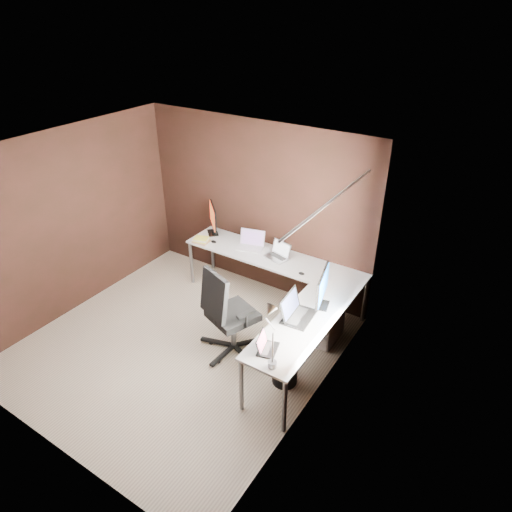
{
  "coord_description": "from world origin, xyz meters",
  "views": [
    {
      "loc": [
        3.24,
        -3.23,
        3.9
      ],
      "look_at": [
        0.55,
        0.95,
        1.03
      ],
      "focal_mm": 32.0,
      "sensor_mm": 36.0,
      "label": 1
    }
  ],
  "objects_px": {
    "monitor_right": "(323,287)",
    "drawer_pedestal": "(322,318)",
    "office_chair": "(230,328)",
    "wastebasket": "(285,370)",
    "desk_lamp": "(271,328)",
    "laptop_silver": "(278,254)",
    "laptop_black_small": "(266,346)",
    "monitor_left": "(213,218)",
    "laptop_white": "(251,244)",
    "laptop_black_big": "(296,312)",
    "book_stack": "(201,240)"
  },
  "relations": [
    {
      "from": "monitor_right",
      "to": "drawer_pedestal",
      "type": "bearing_deg",
      "value": 3.25
    },
    {
      "from": "office_chair",
      "to": "wastebasket",
      "type": "distance_m",
      "value": 0.86
    },
    {
      "from": "monitor_right",
      "to": "desk_lamp",
      "type": "distance_m",
      "value": 1.12
    },
    {
      "from": "laptop_silver",
      "to": "desk_lamp",
      "type": "xyz_separation_m",
      "value": [
        0.97,
        -1.82,
        0.36
      ]
    },
    {
      "from": "laptop_black_small",
      "to": "wastebasket",
      "type": "height_order",
      "value": "laptop_black_small"
    },
    {
      "from": "laptop_silver",
      "to": "monitor_right",
      "type": "bearing_deg",
      "value": -21.33
    },
    {
      "from": "monitor_right",
      "to": "office_chair",
      "type": "height_order",
      "value": "office_chair"
    },
    {
      "from": "monitor_left",
      "to": "desk_lamp",
      "type": "height_order",
      "value": "desk_lamp"
    },
    {
      "from": "desk_lamp",
      "to": "monitor_right",
      "type": "bearing_deg",
      "value": 104.38
    },
    {
      "from": "laptop_white",
      "to": "wastebasket",
      "type": "distance_m",
      "value": 2.04
    },
    {
      "from": "monitor_left",
      "to": "laptop_black_small",
      "type": "relative_size",
      "value": 1.52
    },
    {
      "from": "office_chair",
      "to": "wastebasket",
      "type": "relative_size",
      "value": 3.58
    },
    {
      "from": "monitor_right",
      "to": "laptop_black_small",
      "type": "relative_size",
      "value": 1.8
    },
    {
      "from": "monitor_right",
      "to": "laptop_black_big",
      "type": "xyz_separation_m",
      "value": [
        -0.15,
        -0.35,
        -0.2
      ]
    },
    {
      "from": "laptop_black_small",
      "to": "desk_lamp",
      "type": "xyz_separation_m",
      "value": [
        0.12,
        -0.12,
        0.37
      ]
    },
    {
      "from": "monitor_right",
      "to": "laptop_black_big",
      "type": "distance_m",
      "value": 0.43
    },
    {
      "from": "desk_lamp",
      "to": "laptop_black_big",
      "type": "bearing_deg",
      "value": 115.22
    },
    {
      "from": "laptop_white",
      "to": "office_chair",
      "type": "distance_m",
      "value": 1.45
    },
    {
      "from": "laptop_silver",
      "to": "book_stack",
      "type": "distance_m",
      "value": 1.2
    },
    {
      "from": "drawer_pedestal",
      "to": "laptop_black_small",
      "type": "relative_size",
      "value": 1.97
    },
    {
      "from": "book_stack",
      "to": "wastebasket",
      "type": "distance_m",
      "value": 2.42
    },
    {
      "from": "monitor_right",
      "to": "wastebasket",
      "type": "distance_m",
      "value": 1.05
    },
    {
      "from": "monitor_right",
      "to": "laptop_silver",
      "type": "bearing_deg",
      "value": 40.27
    },
    {
      "from": "monitor_right",
      "to": "desk_lamp",
      "type": "bearing_deg",
      "value": 164.51
    },
    {
      "from": "wastebasket",
      "to": "drawer_pedestal",
      "type": "bearing_deg",
      "value": 89.94
    },
    {
      "from": "drawer_pedestal",
      "to": "laptop_white",
      "type": "xyz_separation_m",
      "value": [
        -1.37,
        0.42,
        0.48
      ]
    },
    {
      "from": "wastebasket",
      "to": "laptop_white",
      "type": "bearing_deg",
      "value": 134.7
    },
    {
      "from": "monitor_right",
      "to": "laptop_white",
      "type": "relative_size",
      "value": 1.31
    },
    {
      "from": "laptop_silver",
      "to": "office_chair",
      "type": "xyz_separation_m",
      "value": [
        0.05,
        -1.24,
        -0.43
      ]
    },
    {
      "from": "book_stack",
      "to": "laptop_silver",
      "type": "bearing_deg",
      "value": 11.35
    },
    {
      "from": "laptop_black_big",
      "to": "office_chair",
      "type": "height_order",
      "value": "office_chair"
    },
    {
      "from": "office_chair",
      "to": "laptop_silver",
      "type": "bearing_deg",
      "value": 112.74
    },
    {
      "from": "drawer_pedestal",
      "to": "wastebasket",
      "type": "relative_size",
      "value": 1.8
    },
    {
      "from": "drawer_pedestal",
      "to": "wastebasket",
      "type": "xyz_separation_m",
      "value": [
        -0.0,
        -0.96,
        -0.13
      ]
    },
    {
      "from": "laptop_black_big",
      "to": "drawer_pedestal",
      "type": "bearing_deg",
      "value": -9.44
    },
    {
      "from": "monitor_right",
      "to": "book_stack",
      "type": "distance_m",
      "value": 2.23
    },
    {
      "from": "laptop_silver",
      "to": "laptop_black_small",
      "type": "bearing_deg",
      "value": -49.45
    },
    {
      "from": "monitor_left",
      "to": "wastebasket",
      "type": "distance_m",
      "value": 2.67
    },
    {
      "from": "monitor_left",
      "to": "monitor_right",
      "type": "relative_size",
      "value": 0.84
    },
    {
      "from": "monitor_left",
      "to": "monitor_right",
      "type": "bearing_deg",
      "value": 24.54
    },
    {
      "from": "monitor_left",
      "to": "office_chair",
      "type": "height_order",
      "value": "monitor_left"
    },
    {
      "from": "laptop_black_big",
      "to": "desk_lamp",
      "type": "relative_size",
      "value": 0.69
    },
    {
      "from": "laptop_black_small",
      "to": "monitor_left",
      "type": "bearing_deg",
      "value": 33.02
    },
    {
      "from": "book_stack",
      "to": "desk_lamp",
      "type": "relative_size",
      "value": 0.39
    },
    {
      "from": "laptop_white",
      "to": "laptop_silver",
      "type": "xyz_separation_m",
      "value": [
        0.47,
        -0.03,
        -0.0
      ]
    },
    {
      "from": "desk_lamp",
      "to": "office_chair",
      "type": "bearing_deg",
      "value": 163.23
    },
    {
      "from": "drawer_pedestal",
      "to": "office_chair",
      "type": "relative_size",
      "value": 0.5
    },
    {
      "from": "laptop_black_big",
      "to": "desk_lamp",
      "type": "bearing_deg",
      "value": -175.32
    },
    {
      "from": "monitor_left",
      "to": "laptop_black_small",
      "type": "bearing_deg",
      "value": 3.31
    },
    {
      "from": "laptop_black_small",
      "to": "book_stack",
      "type": "relative_size",
      "value": 1.21
    }
  ]
}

